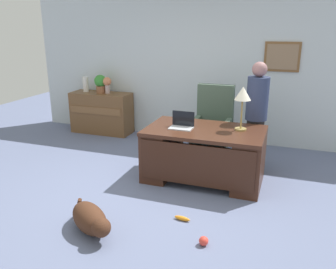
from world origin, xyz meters
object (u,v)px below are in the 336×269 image
object	(u,v)px
dog_lying	(91,219)
potted_plant	(100,83)
dog_toy_bone	(182,218)
vase_with_flowers	(107,83)
armchair	(213,127)
laptop	(182,124)
desk_lamp	(243,96)
dog_toy_ball	(204,241)
credenza	(102,113)
person_standing	(256,116)
desk	(204,153)
vase_empty	(86,84)

from	to	relation	value
dog_lying	potted_plant	xyz separation A→B (m)	(-1.72, 3.28, 0.87)
potted_plant	dog_toy_bone	world-z (taller)	potted_plant
vase_with_flowers	armchair	bearing A→B (deg)	-15.70
laptop	desk_lamp	size ratio (longest dim) A/B	0.53
vase_with_flowers	dog_toy_ball	bearing A→B (deg)	-48.30
credenza	armchair	bearing A→B (deg)	-14.70
person_standing	dog_toy_bone	xyz separation A→B (m)	(-0.57, -1.83, -0.82)
vase_with_flowers	dog_toy_bone	xyz separation A→B (m)	(2.42, -2.73, -1.00)
dog_lying	laptop	size ratio (longest dim) A/B	2.12
dog_lying	vase_with_flowers	distance (m)	3.74
credenza	armchair	size ratio (longest dim) A/B	1.02
desk	armchair	world-z (taller)	armchair
armchair	dog_toy_bone	bearing A→B (deg)	-86.32
credenza	potted_plant	bearing A→B (deg)	7.77
credenza	person_standing	size ratio (longest dim) A/B	0.75
desk_lamp	dog_toy_bone	bearing A→B (deg)	-107.95
armchair	desk_lamp	world-z (taller)	desk_lamp
dog_lying	potted_plant	bearing A→B (deg)	117.70
vase_with_flowers	vase_empty	xyz separation A→B (m)	(-0.49, 0.00, -0.05)
desk	dog_lying	size ratio (longest dim) A/B	2.40
laptop	desk_lamp	world-z (taller)	desk_lamp
dog_toy_ball	armchair	bearing A→B (deg)	101.01
armchair	laptop	size ratio (longest dim) A/B	3.76
person_standing	laptop	size ratio (longest dim) A/B	5.11
desk	dog_toy_ball	distance (m)	1.63
credenza	dog_lying	distance (m)	3.72
person_standing	potted_plant	xyz separation A→B (m)	(-3.14, 0.90, 0.18)
person_standing	vase_empty	distance (m)	3.60
credenza	dog_lying	size ratio (longest dim) A/B	1.81
armchair	desk	bearing A→B (deg)	-84.73
credenza	desk	bearing A→B (deg)	-31.76
dog_lying	dog_toy_bone	size ratio (longest dim) A/B	3.58
armchair	desk_lamp	size ratio (longest dim) A/B	2.01
dog_lying	desk_lamp	world-z (taller)	desk_lamp
person_standing	desk	bearing A→B (deg)	-132.68
person_standing	laptop	xyz separation A→B (m)	(-0.94, -0.69, -0.03)
armchair	dog_toy_ball	distance (m)	2.56
person_standing	laptop	bearing A→B (deg)	-143.59
credenza	vase_empty	bearing A→B (deg)	179.78
vase_empty	potted_plant	xyz separation A→B (m)	(0.34, 0.00, 0.05)
armchair	person_standing	distance (m)	0.81
vase_with_flowers	dog_toy_ball	size ratio (longest dim) A/B	3.30
credenza	person_standing	world-z (taller)	person_standing
desk	desk_lamp	distance (m)	0.96
vase_empty	laptop	bearing A→B (deg)	-32.00
vase_with_flowers	dog_toy_bone	world-z (taller)	vase_with_flowers
dog_toy_bone	vase_with_flowers	bearing A→B (deg)	131.60
desk_lamp	dog_toy_ball	distance (m)	2.05
armchair	vase_with_flowers	xyz separation A→B (m)	(-2.29, 0.64, 0.50)
dog_toy_bone	laptop	bearing A→B (deg)	107.97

